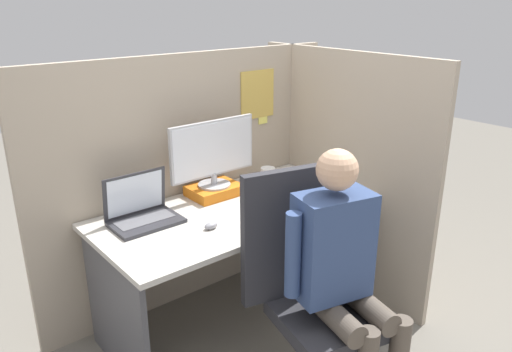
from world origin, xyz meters
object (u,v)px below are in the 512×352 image
(paper_box, at_px, (214,190))
(laptop, at_px, (143,213))
(monitor, at_px, (213,152))
(office_chair, at_px, (308,287))
(stapler, at_px, (330,183))
(carrot_toy, at_px, (291,201))
(coffee_mug, at_px, (268,175))
(person, at_px, (343,266))

(paper_box, bearing_deg, laptop, -172.06)
(laptop, bearing_deg, monitor, 8.24)
(monitor, xyz_separation_m, office_chair, (-0.09, -0.90, -0.45))
(monitor, relative_size, stapler, 4.23)
(monitor, distance_m, carrot_toy, 0.54)
(stapler, bearing_deg, laptop, 166.89)
(monitor, xyz_separation_m, coffee_mug, (0.40, -0.03, -0.23))
(stapler, bearing_deg, office_chair, -143.21)
(coffee_mug, bearing_deg, office_chair, -119.48)
(stapler, height_order, coffee_mug, coffee_mug)
(paper_box, bearing_deg, carrot_toy, -57.90)
(person, bearing_deg, laptop, 115.32)
(monitor, height_order, office_chair, monitor)
(office_chair, bearing_deg, paper_box, 84.43)
(paper_box, xyz_separation_m, office_chair, (-0.09, -0.89, -0.21))
(laptop, height_order, person, person)
(paper_box, relative_size, carrot_toy, 2.52)
(carrot_toy, xyz_separation_m, person, (-0.30, -0.66, -0.02))
(carrot_toy, bearing_deg, stapler, 9.11)
(paper_box, xyz_separation_m, coffee_mug, (0.40, -0.03, 0.02))
(paper_box, distance_m, office_chair, 0.92)
(office_chair, bearing_deg, coffee_mug, 60.52)
(monitor, height_order, laptop, monitor)
(monitor, height_order, coffee_mug, monitor)
(paper_box, distance_m, carrot_toy, 0.48)
(paper_box, height_order, person, person)
(monitor, xyz_separation_m, carrot_toy, (0.25, -0.41, -0.25))
(monitor, bearing_deg, person, -92.44)
(monitor, bearing_deg, coffee_mug, -4.66)
(office_chair, bearing_deg, stapler, 36.79)
(stapler, relative_size, office_chair, 0.12)
(paper_box, height_order, coffee_mug, coffee_mug)
(carrot_toy, relative_size, coffee_mug, 1.27)
(office_chair, relative_size, person, 0.89)
(office_chair, xyz_separation_m, coffee_mug, (0.49, 0.86, 0.22))
(monitor, distance_m, person, 1.10)
(paper_box, bearing_deg, monitor, 90.00)
(stapler, xyz_separation_m, office_chair, (-0.74, -0.55, -0.20))
(laptop, xyz_separation_m, coffee_mug, (0.92, 0.04, -0.00))
(laptop, distance_m, office_chair, 0.95)
(monitor, bearing_deg, paper_box, -90.00)
(monitor, xyz_separation_m, laptop, (-0.51, -0.07, -0.22))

